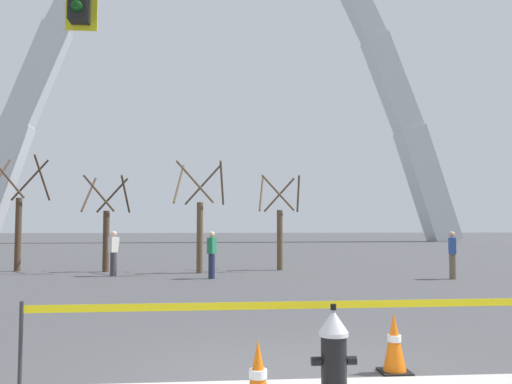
{
  "coord_description": "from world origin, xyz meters",
  "views": [
    {
      "loc": [
        -0.81,
        -6.1,
        1.79
      ],
      "look_at": [
        0.13,
        5.0,
        2.5
      ],
      "focal_mm": 36.78,
      "sensor_mm": 36.0,
      "label": 1
    }
  ],
  "objects_px": {
    "monument_arch": "(220,62)",
    "pedestrian_walking_left": "(212,254)",
    "fire_hydrant": "(334,356)",
    "traffic_cone_mid_sidewalk": "(258,380)",
    "pedestrian_walking_right": "(114,253)",
    "traffic_cone_by_hydrant": "(394,343)",
    "pedestrian_standing_center": "(452,254)"
  },
  "relations": [
    {
      "from": "monument_arch",
      "to": "pedestrian_walking_left",
      "type": "bearing_deg",
      "value": -91.19
    },
    {
      "from": "fire_hydrant",
      "to": "traffic_cone_mid_sidewalk",
      "type": "relative_size",
      "value": 1.36
    },
    {
      "from": "monument_arch",
      "to": "pedestrian_walking_right",
      "type": "height_order",
      "value": "monument_arch"
    },
    {
      "from": "traffic_cone_by_hydrant",
      "to": "monument_arch",
      "type": "height_order",
      "value": "monument_arch"
    },
    {
      "from": "traffic_cone_mid_sidewalk",
      "to": "pedestrian_standing_center",
      "type": "xyz_separation_m",
      "value": [
        7.59,
        12.04,
        0.46
      ]
    },
    {
      "from": "fire_hydrant",
      "to": "traffic_cone_by_hydrant",
      "type": "xyz_separation_m",
      "value": [
        0.99,
        1.0,
        -0.11
      ]
    },
    {
      "from": "traffic_cone_by_hydrant",
      "to": "pedestrian_walking_right",
      "type": "height_order",
      "value": "pedestrian_walking_right"
    },
    {
      "from": "traffic_cone_by_hydrant",
      "to": "pedestrian_walking_right",
      "type": "distance_m",
      "value": 13.86
    },
    {
      "from": "pedestrian_walking_left",
      "to": "monument_arch",
      "type": "bearing_deg",
      "value": 88.81
    },
    {
      "from": "fire_hydrant",
      "to": "pedestrian_standing_center",
      "type": "height_order",
      "value": "pedestrian_standing_center"
    },
    {
      "from": "monument_arch",
      "to": "traffic_cone_by_hydrant",
      "type": "bearing_deg",
      "value": -88.39
    },
    {
      "from": "traffic_cone_by_hydrant",
      "to": "monument_arch",
      "type": "xyz_separation_m",
      "value": [
        -1.41,
        50.27,
        19.34
      ]
    },
    {
      "from": "pedestrian_standing_center",
      "to": "pedestrian_walking_right",
      "type": "relative_size",
      "value": 1.0
    },
    {
      "from": "pedestrian_standing_center",
      "to": "monument_arch",
      "type": "bearing_deg",
      "value": 100.33
    },
    {
      "from": "fire_hydrant",
      "to": "pedestrian_walking_right",
      "type": "relative_size",
      "value": 0.62
    },
    {
      "from": "pedestrian_standing_center",
      "to": "pedestrian_walking_right",
      "type": "height_order",
      "value": "same"
    },
    {
      "from": "pedestrian_walking_right",
      "to": "fire_hydrant",
      "type": "bearing_deg",
      "value": -71.03
    },
    {
      "from": "traffic_cone_mid_sidewalk",
      "to": "monument_arch",
      "type": "distance_m",
      "value": 55.15
    },
    {
      "from": "monument_arch",
      "to": "pedestrian_standing_center",
      "type": "bearing_deg",
      "value": -79.67
    },
    {
      "from": "traffic_cone_by_hydrant",
      "to": "pedestrian_walking_right",
      "type": "bearing_deg",
      "value": 114.18
    },
    {
      "from": "fire_hydrant",
      "to": "pedestrian_walking_left",
      "type": "height_order",
      "value": "pedestrian_walking_left"
    },
    {
      "from": "fire_hydrant",
      "to": "traffic_cone_by_hydrant",
      "type": "bearing_deg",
      "value": 45.51
    },
    {
      "from": "monument_arch",
      "to": "pedestrian_walking_right",
      "type": "relative_size",
      "value": 33.4
    },
    {
      "from": "traffic_cone_by_hydrant",
      "to": "pedestrian_walking_left",
      "type": "relative_size",
      "value": 0.46
    },
    {
      "from": "traffic_cone_mid_sidewalk",
      "to": "pedestrian_walking_right",
      "type": "bearing_deg",
      "value": 105.5
    },
    {
      "from": "traffic_cone_by_hydrant",
      "to": "traffic_cone_mid_sidewalk",
      "type": "relative_size",
      "value": 1.0
    },
    {
      "from": "fire_hydrant",
      "to": "traffic_cone_mid_sidewalk",
      "type": "height_order",
      "value": "fire_hydrant"
    },
    {
      "from": "traffic_cone_mid_sidewalk",
      "to": "pedestrian_walking_right",
      "type": "height_order",
      "value": "pedestrian_walking_right"
    },
    {
      "from": "fire_hydrant",
      "to": "pedestrian_walking_right",
      "type": "bearing_deg",
      "value": 108.97
    },
    {
      "from": "pedestrian_standing_center",
      "to": "traffic_cone_mid_sidewalk",
      "type": "bearing_deg",
      "value": -122.24
    },
    {
      "from": "traffic_cone_mid_sidewalk",
      "to": "monument_arch",
      "type": "bearing_deg",
      "value": 89.58
    },
    {
      "from": "traffic_cone_mid_sidewalk",
      "to": "pedestrian_walking_left",
      "type": "distance_m",
      "value": 12.88
    }
  ]
}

